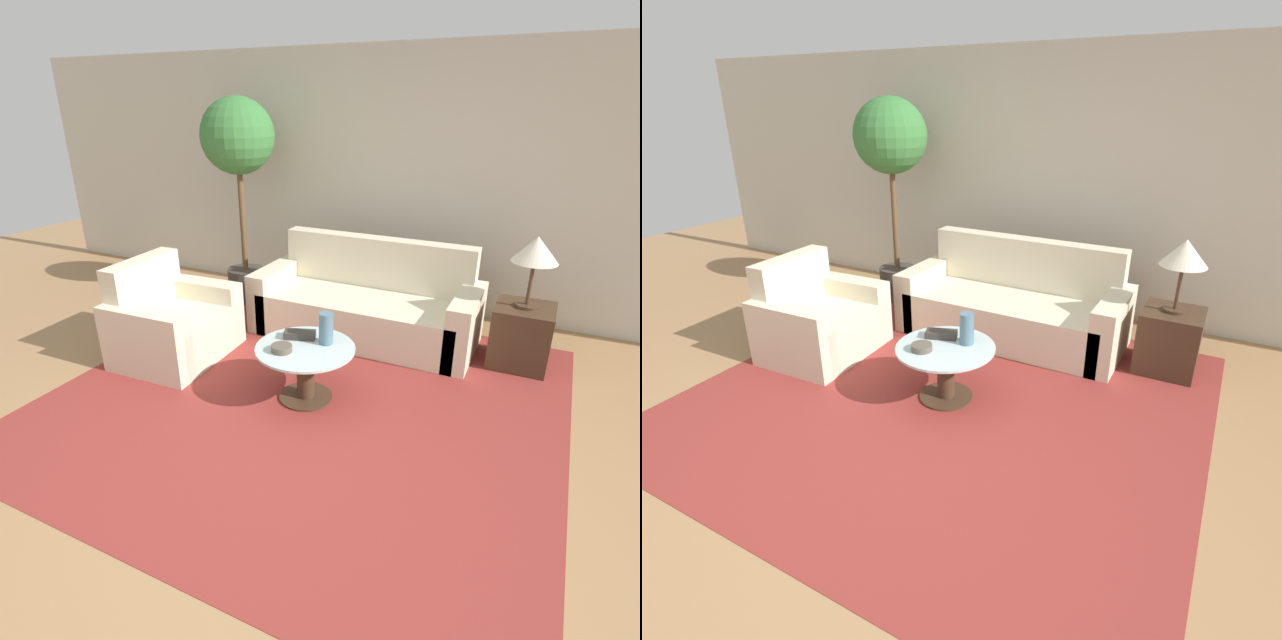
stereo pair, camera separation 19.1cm
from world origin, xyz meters
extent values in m
plane|color=#9E754C|center=(0.00, 0.00, 0.00)|extent=(14.00, 14.00, 0.00)
cube|color=beige|center=(0.00, 3.02, 1.30)|extent=(10.00, 0.06, 2.60)
cube|color=maroon|center=(-0.12, 0.79, 0.00)|extent=(3.67, 3.43, 0.01)
cube|color=beige|center=(-0.12, 2.00, 0.21)|extent=(1.88, 0.85, 0.41)
cube|color=beige|center=(-0.12, 2.34, 0.44)|extent=(1.88, 0.18, 0.89)
cube|color=beige|center=(-1.07, 2.00, 0.29)|extent=(0.20, 0.85, 0.58)
cube|color=beige|center=(0.82, 2.00, 0.29)|extent=(0.20, 0.85, 0.58)
cube|color=beige|center=(-1.45, 0.92, 0.21)|extent=(0.82, 0.82, 0.41)
cube|color=beige|center=(-1.75, 0.91, 0.43)|extent=(0.22, 0.79, 0.85)
cube|color=beige|center=(-1.43, 0.53, 0.29)|extent=(0.79, 0.24, 0.58)
cube|color=beige|center=(-1.47, 1.31, 0.29)|extent=(0.79, 0.24, 0.58)
cylinder|color=#422D1E|center=(-0.12, 0.79, 0.01)|extent=(0.41, 0.41, 0.02)
cylinder|color=#422D1E|center=(-0.12, 0.79, 0.21)|extent=(0.13, 0.13, 0.41)
cylinder|color=#B2C6C6|center=(-0.12, 0.79, 0.42)|extent=(0.74, 0.74, 0.02)
cube|color=#422D1E|center=(1.27, 2.07, 0.26)|extent=(0.47, 0.47, 0.53)
cylinder|color=#422D1E|center=(1.27, 2.07, 0.54)|extent=(0.18, 0.18, 0.02)
cylinder|color=#422D1E|center=(1.27, 2.07, 0.73)|extent=(0.03, 0.03, 0.36)
cone|color=beige|center=(1.27, 2.07, 1.01)|extent=(0.36, 0.36, 0.21)
cylinder|color=#3D3833|center=(-1.69, 2.36, 0.18)|extent=(0.41, 0.41, 0.36)
cylinder|color=brown|center=(-1.69, 2.36, 0.95)|extent=(0.06, 0.06, 1.19)
sphere|color=#387538|center=(-1.69, 2.36, 1.76)|extent=(0.76, 0.76, 0.76)
cylinder|color=slate|center=(-0.01, 0.91, 0.55)|extent=(0.11, 0.11, 0.24)
cylinder|color=brown|center=(-0.24, 0.66, 0.46)|extent=(0.15, 0.15, 0.05)
cube|color=#38332D|center=(-0.23, 0.91, 0.46)|extent=(0.26, 0.18, 0.05)
camera|label=1|loc=(1.40, -2.09, 2.08)|focal=28.00mm
camera|label=2|loc=(1.57, -2.01, 2.08)|focal=28.00mm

